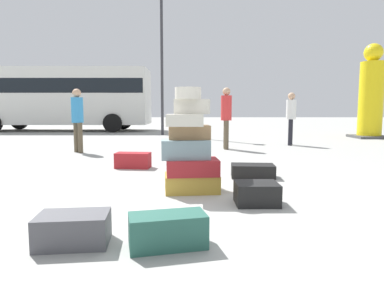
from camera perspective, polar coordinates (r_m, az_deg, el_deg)
ground_plane at (r=4.37m, az=-2.50°, el=-8.99°), size 80.00×80.00×0.00m
suitcase_tower at (r=4.54m, az=-0.39°, el=-1.11°), size 0.82×0.62×1.42m
suitcase_maroon_foreground_far at (r=6.50m, az=-10.04°, el=-2.77°), size 0.69×0.38×0.29m
suitcase_teal_left_side at (r=2.83m, az=-4.16°, el=-14.56°), size 0.68×0.44×0.28m
suitcase_black_right_side at (r=5.61m, az=10.40°, el=-4.56°), size 0.73×0.44×0.22m
suitcase_black_white_trunk at (r=4.07m, az=11.04°, el=-8.32°), size 0.51×0.41×0.26m
suitcase_charcoal_behind_tower at (r=3.04m, az=-19.63°, el=-13.58°), size 0.62×0.43×0.26m
person_bearded_onlooker at (r=9.38m, az=5.93°, el=5.36°), size 0.30×0.34×1.72m
person_tourist_with_camera at (r=10.80m, az=16.64°, el=4.96°), size 0.30×0.33×1.63m
person_passerby_in_red at (r=9.11m, az=-19.01°, el=4.74°), size 0.30×0.30×1.64m
yellow_dummy_statue at (r=14.68m, az=28.36°, el=7.13°), size 1.23×1.23×3.60m
parked_bus at (r=18.51m, az=-21.42°, el=7.81°), size 8.92×2.77×3.15m
lamp_post at (r=14.87m, az=-5.20°, el=18.99°), size 0.36×0.36×6.97m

